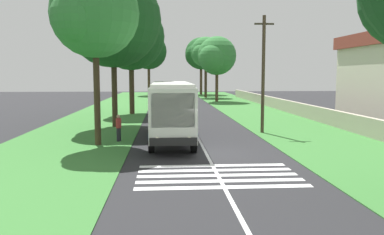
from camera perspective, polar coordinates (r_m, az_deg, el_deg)
name	(u,v)px	position (r m, az deg, el deg)	size (l,w,h in m)	color
ground	(206,153)	(21.65, 2.04, -5.14)	(160.00, 160.00, 0.00)	#262628
grass_verge_left	(98,122)	(36.85, -13.25, -0.59)	(120.00, 8.00, 0.04)	#387533
grass_verge_right	(277,120)	(37.83, 12.08, -0.39)	(120.00, 8.00, 0.04)	#387533
centre_line	(189,121)	(36.43, -0.42, -0.53)	(110.00, 0.16, 0.01)	silver
coach_bus	(171,107)	(25.55, -2.98, 1.44)	(11.16, 2.62, 3.73)	silver
zebra_crossing	(218,175)	(17.07, 3.70, -8.22)	(4.05, 6.80, 0.01)	silver
trailing_car_0	(169,108)	(42.80, -3.25, 1.35)	(4.30, 1.78, 1.43)	#145933
trailing_car_1	(168,105)	(47.89, -3.44, 1.86)	(4.30, 1.78, 1.43)	gold
trailing_car_2	(167,100)	(56.30, -3.52, 2.50)	(4.30, 1.78, 1.43)	#B21E1E
trailing_car_3	(166,96)	(65.77, -3.67, 3.02)	(4.30, 1.78, 1.43)	navy
trailing_minibus_0	(185,89)	(76.75, -0.95, 4.13)	(6.00, 2.14, 2.53)	#BFB299
roadside_tree_left_0	(111,22)	(33.03, -11.54, 13.19)	(9.00, 7.59, 12.31)	#3D2D1E
roadside_tree_left_1	(148,52)	(82.39, -6.36, 9.25)	(8.42, 7.31, 12.56)	#4C3826
roadside_tree_left_2	(94,16)	(24.67, -13.87, 13.87)	(5.87, 5.14, 10.29)	#3D2D1E
roadside_tree_left_3	(128,38)	(43.33, -9.08, 11.09)	(8.52, 7.21, 11.75)	#3D2D1E
roadside_tree_right_1	(216,57)	(62.59, 3.40, 8.61)	(7.53, 5.97, 10.09)	#4C3826
roadside_tree_right_2	(205,53)	(73.92, 1.86, 9.18)	(6.72, 5.56, 11.07)	#3D2D1E
roadside_tree_right_3	(200,55)	(84.95, 1.16, 8.97)	(8.50, 6.77, 11.96)	#4C3826
utility_pole	(263,73)	(29.23, 10.13, 6.31)	(0.24, 1.40, 8.37)	#473828
roadside_wall	(296,108)	(43.52, 14.60, 1.28)	(70.00, 0.40, 1.31)	#B2A893
pedestrian	(119,128)	(25.60, -10.43, -1.43)	(0.34, 0.34, 1.69)	#26262D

